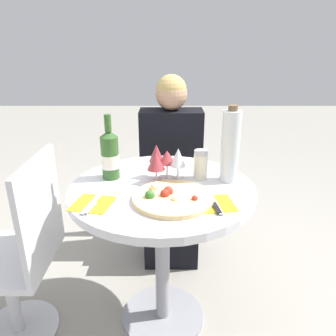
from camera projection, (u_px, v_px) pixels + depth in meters
ground_plane at (162, 317)px, 1.74m from camera, size 12.00×12.00×0.00m
dining_table at (161, 217)px, 1.52m from camera, size 0.83×0.83×0.77m
chair_behind_diner at (170, 182)px, 2.30m from camera, size 0.43×0.43×0.92m
seated_diner at (170, 179)px, 2.13m from camera, size 0.40×0.41×1.19m
chair_empty_side at (18, 258)px, 1.50m from camera, size 0.43×0.43×0.92m
pizza_large at (171, 197)px, 1.33m from camera, size 0.33×0.33×0.05m
wine_bottle at (109, 155)px, 1.51m from camera, size 0.08×0.08×0.30m
tall_carafe at (229, 146)px, 1.46m from camera, size 0.08×0.08×0.35m
sugar_shaker at (199, 165)px, 1.52m from camera, size 0.07×0.07×0.14m
wine_glass_front_right at (177, 158)px, 1.45m from camera, size 0.07×0.07×0.16m
wine_glass_back_left at (155, 154)px, 1.52m from camera, size 0.07×0.07×0.16m
wine_glass_front_left at (155, 162)px, 1.46m from camera, size 0.08×0.08×0.15m
wine_glass_center at (166, 158)px, 1.49m from camera, size 0.08×0.08×0.14m
wine_glass_back_right at (176, 158)px, 1.53m from camera, size 0.07×0.07×0.14m
place_setting_left at (91, 204)px, 1.30m from camera, size 0.18×0.19×0.01m
place_setting_right at (214, 204)px, 1.30m from camera, size 0.17×0.19×0.01m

